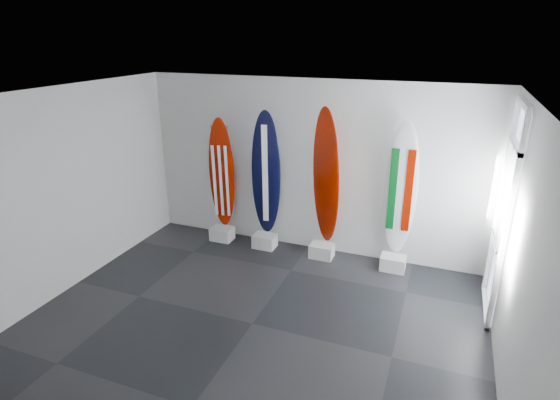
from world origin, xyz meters
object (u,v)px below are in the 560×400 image
at_px(surfboard_usa, 222,174).
at_px(surfboard_navy, 266,174).
at_px(surfboard_italy, 401,190).
at_px(surfboard_swiss, 326,178).

xyz_separation_m(surfboard_usa, surfboard_navy, (0.87, 0.00, 0.09)).
bearing_deg(surfboard_navy, surfboard_usa, 167.23).
distance_m(surfboard_usa, surfboard_italy, 3.17).
bearing_deg(surfboard_usa, surfboard_italy, -11.43).
distance_m(surfboard_usa, surfboard_swiss, 1.96).
xyz_separation_m(surfboard_navy, surfboard_swiss, (1.08, 0.00, 0.06)).
bearing_deg(surfboard_usa, surfboard_navy, -11.43).
relative_size(surfboard_navy, surfboard_italy, 1.00).
bearing_deg(surfboard_italy, surfboard_swiss, 179.12).
xyz_separation_m(surfboard_navy, surfboard_italy, (2.30, 0.00, -0.01)).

